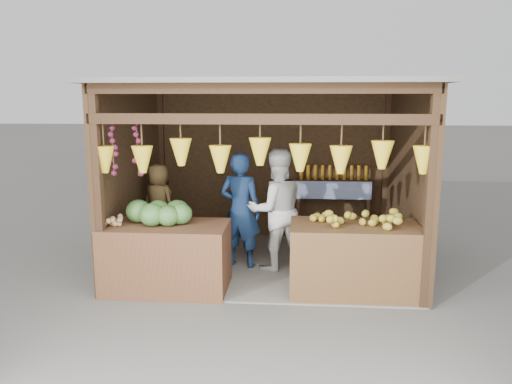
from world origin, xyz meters
TOP-DOWN VIEW (x-y plane):
  - ground at (0.00, 0.00)m, footprint 80.00×80.00m
  - stall_structure at (-0.03, -0.04)m, footprint 4.30×3.30m
  - back_shelf at (1.05, 1.28)m, footprint 1.25×0.32m
  - counter_left at (-1.22, -1.11)m, footprint 1.56×0.85m
  - counter_right at (1.16, -1.05)m, footprint 1.59×0.85m
  - stool at (-1.64, 0.11)m, footprint 0.31×0.31m
  - man_standing at (-0.37, -0.16)m, footprint 0.70×0.55m
  - woman_standing at (0.15, -0.21)m, footprint 1.01×0.90m
  - vendor_seated at (-1.64, 0.11)m, footprint 0.69×0.61m
  - melon_pile at (-1.25, -1.04)m, footprint 1.00×0.50m
  - tanfruit_pile at (-1.87, -1.18)m, footprint 0.34×0.40m
  - mango_pile at (1.22, -1.05)m, footprint 1.40×0.64m

SIDE VIEW (x-z plane):
  - ground at x=0.00m, z-range 0.00..0.00m
  - stool at x=-1.64m, z-range 0.00..0.29m
  - counter_left at x=-1.22m, z-range 0.00..0.86m
  - counter_right at x=1.16m, z-range 0.00..0.89m
  - man_standing at x=-0.37m, z-range 0.00..1.69m
  - woman_standing at x=0.15m, z-range 0.00..1.74m
  - back_shelf at x=1.05m, z-range 0.21..1.54m
  - vendor_seated at x=-1.64m, z-range 0.29..1.47m
  - tanfruit_pile at x=-1.87m, z-range 0.86..0.99m
  - mango_pile at x=1.22m, z-range 0.89..1.11m
  - melon_pile at x=-1.25m, z-range 0.86..1.18m
  - stall_structure at x=-0.03m, z-range 0.34..3.00m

